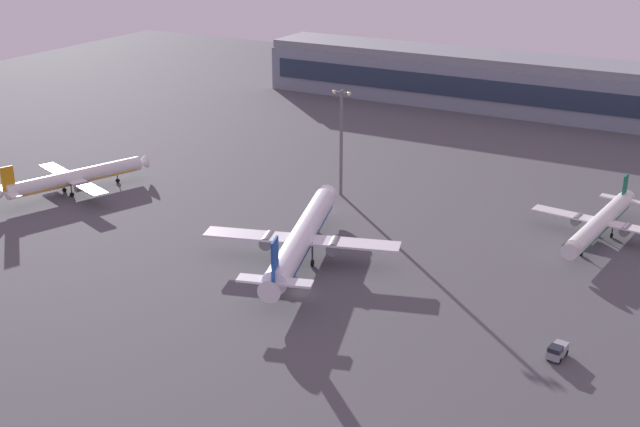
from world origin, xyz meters
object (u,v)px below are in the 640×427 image
(airplane_near_gate, at_px, (302,237))
(airplane_taxiway_distant, at_px, (601,222))
(baggage_tractor, at_px, (557,351))
(airplane_far_stand, at_px, (74,178))
(apron_light_east, at_px, (341,135))

(airplane_near_gate, xyz_separation_m, airplane_taxiway_distant, (45.22, 36.94, -1.07))
(airplane_near_gate, relative_size, airplane_taxiway_distant, 1.28)
(airplane_taxiway_distant, relative_size, baggage_tractor, 8.11)
(airplane_far_stand, bearing_deg, apron_light_east, 48.01)
(airplane_far_stand, height_order, airplane_taxiway_distant, airplane_far_stand)
(airplane_near_gate, distance_m, airplane_far_stand, 62.90)
(airplane_far_stand, xyz_separation_m, airplane_taxiway_distant, (107.76, 30.29, -0.06))
(baggage_tractor, xyz_separation_m, apron_light_east, (-59.46, 45.90, 12.41))
(airplane_far_stand, bearing_deg, airplane_taxiway_distant, 35.72)
(airplane_taxiway_distant, bearing_deg, airplane_near_gate, 45.34)
(airplane_taxiway_distant, relative_size, apron_light_east, 1.49)
(baggage_tractor, height_order, apron_light_east, apron_light_east)
(airplane_near_gate, xyz_separation_m, airplane_far_stand, (-62.54, 6.65, -1.01))
(baggage_tractor, relative_size, apron_light_east, 0.18)
(airplane_far_stand, xyz_separation_m, apron_light_east, (52.36, 27.83, 10.11))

